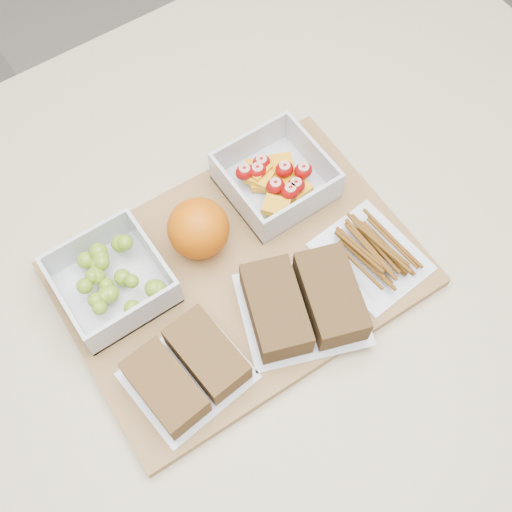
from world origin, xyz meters
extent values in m
plane|color=gray|center=(0.00, 0.00, 0.00)|extent=(4.00, 4.00, 0.00)
cube|color=beige|center=(0.00, 0.00, 0.45)|extent=(1.20, 0.90, 0.90)
cube|color=olive|center=(-0.01, -0.01, 0.91)|extent=(0.43, 0.31, 0.02)
cube|color=silver|center=(-0.15, 0.05, 0.92)|extent=(0.12, 0.12, 0.00)
cube|color=silver|center=(-0.15, 0.11, 0.94)|extent=(0.12, 0.00, 0.05)
cube|color=silver|center=(-0.15, 0.00, 0.94)|extent=(0.12, 0.00, 0.05)
cube|color=silver|center=(-0.09, 0.05, 0.94)|extent=(0.00, 0.11, 0.05)
cube|color=silver|center=(-0.21, 0.05, 0.94)|extent=(0.00, 0.11, 0.05)
sphere|color=olive|center=(-0.16, 0.04, 0.94)|extent=(0.02, 0.02, 0.02)
sphere|color=olive|center=(-0.18, 0.04, 0.94)|extent=(0.02, 0.02, 0.02)
sphere|color=olive|center=(-0.15, 0.08, 0.95)|extent=(0.02, 0.02, 0.02)
sphere|color=olive|center=(-0.14, 0.05, 0.93)|extent=(0.02, 0.02, 0.02)
sphere|color=olive|center=(-0.18, 0.06, 0.95)|extent=(0.02, 0.02, 0.02)
sphere|color=olive|center=(-0.16, 0.05, 0.94)|extent=(0.02, 0.02, 0.02)
sphere|color=olive|center=(-0.17, 0.07, 0.95)|extent=(0.02, 0.02, 0.02)
sphere|color=olive|center=(-0.12, 0.01, 0.95)|extent=(0.02, 0.02, 0.02)
sphere|color=olive|center=(-0.12, 0.09, 0.94)|extent=(0.02, 0.02, 0.02)
sphere|color=olive|center=(-0.15, 0.09, 0.95)|extent=(0.02, 0.02, 0.02)
sphere|color=olive|center=(-0.18, 0.03, 0.94)|extent=(0.02, 0.02, 0.02)
sphere|color=olive|center=(-0.12, 0.08, 0.95)|extent=(0.02, 0.02, 0.02)
sphere|color=olive|center=(-0.15, 0.01, 0.94)|extent=(0.02, 0.02, 0.02)
sphere|color=olive|center=(-0.16, 0.08, 0.94)|extent=(0.02, 0.02, 0.02)
sphere|color=olive|center=(-0.16, 0.07, 0.94)|extent=(0.02, 0.02, 0.02)
sphere|color=olive|center=(-0.15, 0.09, 0.95)|extent=(0.02, 0.02, 0.02)
sphere|color=olive|center=(-0.11, 0.01, 0.95)|extent=(0.02, 0.02, 0.02)
sphere|color=olive|center=(-0.11, 0.02, 0.93)|extent=(0.02, 0.02, 0.02)
sphere|color=olive|center=(-0.16, 0.07, 0.94)|extent=(0.02, 0.02, 0.02)
sphere|color=olive|center=(-0.17, 0.04, 0.94)|extent=(0.02, 0.02, 0.02)
sphere|color=olive|center=(-0.16, 0.09, 0.94)|extent=(0.02, 0.02, 0.02)
sphere|color=olive|center=(-0.13, 0.04, 0.95)|extent=(0.02, 0.02, 0.02)
sphere|color=olive|center=(-0.16, 0.04, 0.94)|extent=(0.02, 0.02, 0.02)
cube|color=silver|center=(0.09, 0.06, 0.92)|extent=(0.12, 0.12, 0.00)
cube|color=silver|center=(0.09, 0.12, 0.94)|extent=(0.12, 0.00, 0.05)
cube|color=silver|center=(0.09, 0.00, 0.94)|extent=(0.12, 0.00, 0.05)
cube|color=silver|center=(0.15, 0.06, 0.94)|extent=(0.00, 0.11, 0.05)
cube|color=silver|center=(0.03, 0.06, 0.94)|extent=(0.00, 0.11, 0.05)
cube|color=orange|center=(0.10, 0.05, 0.93)|extent=(0.04, 0.04, 0.01)
cube|color=orange|center=(0.08, 0.09, 0.93)|extent=(0.04, 0.05, 0.01)
cube|color=orange|center=(0.10, 0.07, 0.93)|extent=(0.04, 0.05, 0.01)
cube|color=orange|center=(0.11, 0.08, 0.93)|extent=(0.04, 0.04, 0.01)
cube|color=orange|center=(0.08, 0.08, 0.94)|extent=(0.04, 0.04, 0.01)
cube|color=orange|center=(0.08, 0.08, 0.94)|extent=(0.03, 0.03, 0.01)
cube|color=orange|center=(0.07, 0.03, 0.94)|extent=(0.04, 0.04, 0.01)
cube|color=orange|center=(0.11, 0.04, 0.93)|extent=(0.03, 0.03, 0.01)
cube|color=orange|center=(0.08, 0.07, 0.93)|extent=(0.04, 0.04, 0.01)
ellipsoid|color=#990B07|center=(0.11, 0.06, 0.95)|extent=(0.02, 0.02, 0.02)
ellipsoid|color=#990B07|center=(0.10, 0.04, 0.95)|extent=(0.02, 0.02, 0.02)
ellipsoid|color=#990B07|center=(0.06, 0.09, 0.95)|extent=(0.02, 0.02, 0.02)
ellipsoid|color=#990B07|center=(0.12, 0.05, 0.95)|extent=(0.02, 0.02, 0.02)
ellipsoid|color=#990B07|center=(0.08, 0.08, 0.95)|extent=(0.02, 0.02, 0.02)
ellipsoid|color=#990B07|center=(0.09, 0.03, 0.95)|extent=(0.02, 0.02, 0.02)
ellipsoid|color=#990B07|center=(0.08, 0.05, 0.95)|extent=(0.02, 0.02, 0.02)
ellipsoid|color=#990B07|center=(0.09, 0.09, 0.95)|extent=(0.02, 0.02, 0.02)
sphere|color=#CE5904|center=(-0.03, 0.05, 0.95)|extent=(0.08, 0.08, 0.08)
cube|color=silver|center=(-0.14, -0.09, 0.92)|extent=(0.14, 0.12, 0.00)
cube|color=brown|center=(-0.16, -0.09, 0.94)|extent=(0.06, 0.10, 0.04)
cube|color=brown|center=(-0.11, -0.08, 0.94)|extent=(0.06, 0.10, 0.04)
cube|color=silver|center=(0.02, -0.10, 0.92)|extent=(0.18, 0.17, 0.00)
cube|color=#50381B|center=(-0.01, -0.08, 0.94)|extent=(0.09, 0.12, 0.04)
cube|color=#50381B|center=(0.05, -0.11, 0.94)|extent=(0.09, 0.12, 0.04)
cube|color=silver|center=(0.13, -0.09, 0.92)|extent=(0.11, 0.13, 0.00)
camera|label=1|loc=(-0.19, -0.30, 1.63)|focal=45.00mm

